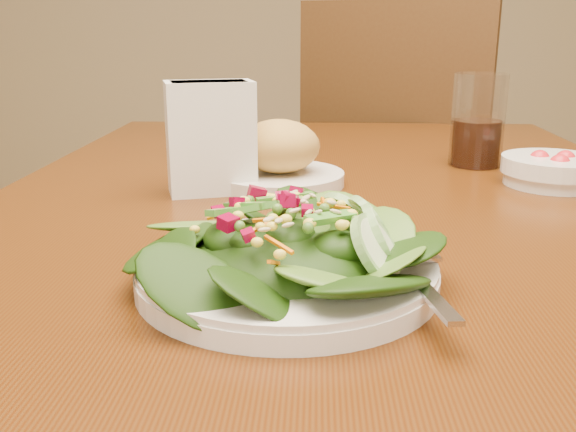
# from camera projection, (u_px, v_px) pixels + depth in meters

# --- Properties ---
(dining_table) EXTENTS (0.90, 1.40, 0.75)m
(dining_table) POSITION_uv_depth(u_px,v_px,m) (337.00, 285.00, 0.80)
(dining_table) COLOR #43230A
(dining_table) RESTS_ON ground_plane
(chair_far) EXTENTS (0.61, 0.61, 1.02)m
(chair_far) POSITION_uv_depth(u_px,v_px,m) (402.00, 194.00, 1.67)
(chair_far) COLOR #3D2611
(chair_far) RESTS_ON ground_plane
(salad_plate) EXTENTS (0.26, 0.25, 0.07)m
(salad_plate) POSITION_uv_depth(u_px,v_px,m) (298.00, 254.00, 0.53)
(salad_plate) COLOR silver
(salad_plate) RESTS_ON dining_table
(bread_plate) EXTENTS (0.18, 0.18, 0.09)m
(bread_plate) POSITION_uv_depth(u_px,v_px,m) (279.00, 158.00, 0.87)
(bread_plate) COLOR silver
(bread_plate) RESTS_ON dining_table
(tomato_bowl) EXTENTS (0.14, 0.14, 0.05)m
(tomato_bowl) POSITION_uv_depth(u_px,v_px,m) (554.00, 170.00, 0.87)
(tomato_bowl) COLOR silver
(tomato_bowl) RESTS_ON dining_table
(drinking_glass) EXTENTS (0.08, 0.08, 0.14)m
(drinking_glass) POSITION_uv_depth(u_px,v_px,m) (477.00, 127.00, 0.99)
(drinking_glass) COLOR silver
(drinking_glass) RESTS_ON dining_table
(napkin_holder) EXTENTS (0.12, 0.09, 0.14)m
(napkin_holder) POSITION_uv_depth(u_px,v_px,m) (211.00, 135.00, 0.82)
(napkin_holder) COLOR white
(napkin_holder) RESTS_ON dining_table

